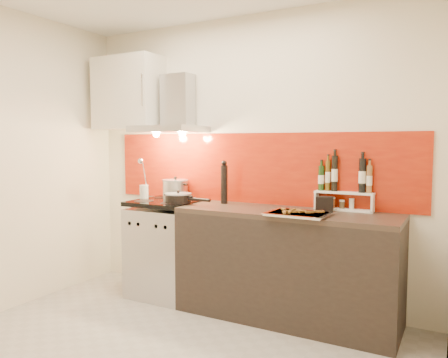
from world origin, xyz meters
The scene contains 13 objects.
back_wall centered at (0.00, 1.40, 1.30)m, with size 3.40×0.02×2.60m, color silver.
backsplash centered at (0.05, 1.39, 1.22)m, with size 3.00×0.02×0.64m, color maroon.
range_stove centered at (-0.70, 1.10, 0.44)m, with size 0.60×0.60×0.91m.
counter centered at (0.50, 1.10, 0.45)m, with size 1.80×0.60×0.90m.
range_hood centered at (-0.70, 1.24, 1.74)m, with size 0.62×0.50×0.61m.
upper_cabinet centered at (-1.25, 1.22, 1.95)m, with size 0.70×0.35×0.72m, color beige.
stock_pot centered at (-0.71, 1.26, 1.00)m, with size 0.25×0.25×0.22m.
saute_pan centered at (-0.50, 1.01, 0.95)m, with size 0.47×0.24×0.11m.
utensil_jar centered at (-0.98, 1.11, 1.02)m, with size 0.08×0.13×0.41m.
pepper_mill centered at (-0.15, 1.23, 1.09)m, with size 0.06×0.06×0.39m.
step_shelf centered at (0.90, 1.34, 1.08)m, with size 0.47×0.13×0.45m.
caddy_box centered at (0.78, 1.21, 0.96)m, with size 0.14×0.06×0.12m, color black.
baking_tray centered at (0.66, 0.92, 0.92)m, with size 0.47×0.37×0.03m.
Camera 1 is at (1.73, -2.24, 1.45)m, focal length 35.00 mm.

